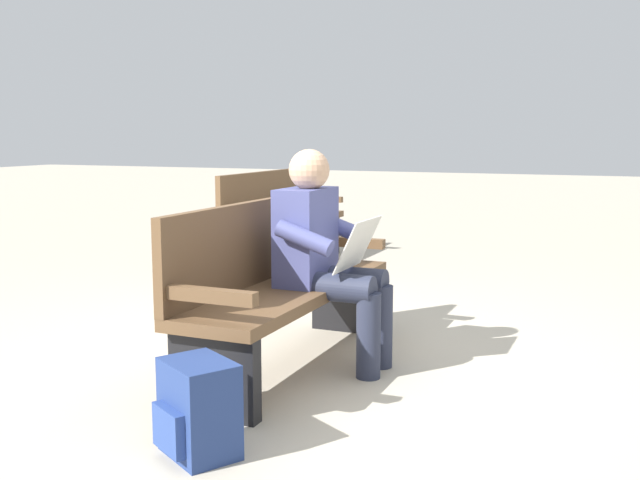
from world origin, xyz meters
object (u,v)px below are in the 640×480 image
bench_near (280,283)px  bench_far (280,217)px  backpack (198,409)px  person_seated (325,252)px

bench_near → bench_far: (-2.83, -1.36, 0.00)m
backpack → bench_far: bearing=-158.6°
person_seated → bench_near: bearing=-70.7°
bench_far → bench_near: bearing=26.2°
bench_near → person_seated: (-0.08, 0.23, 0.17)m
bench_near → backpack: 1.22m
bench_near → backpack: bench_near is taller
person_seated → backpack: bearing=-0.7°
bench_near → backpack: bearing=10.6°
person_seated → backpack: size_ratio=3.08×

